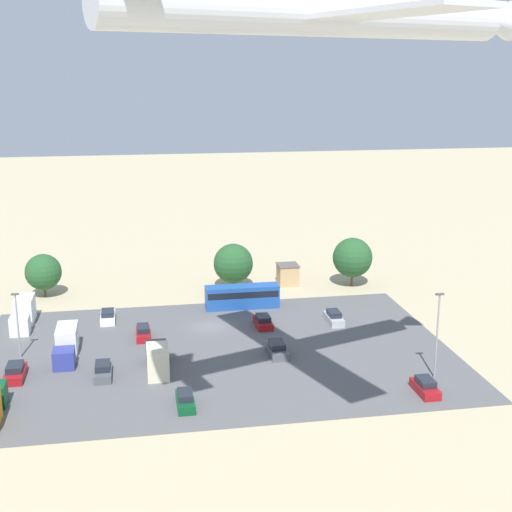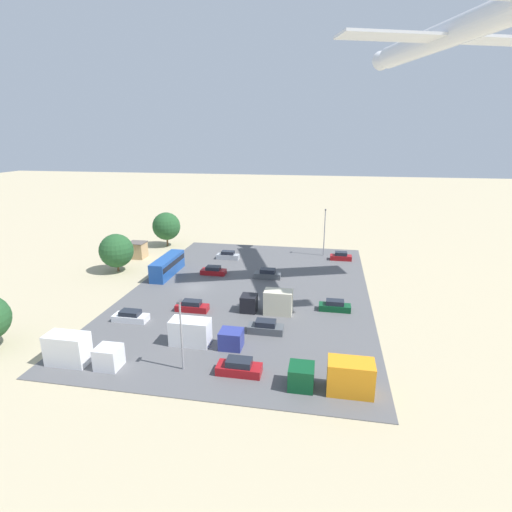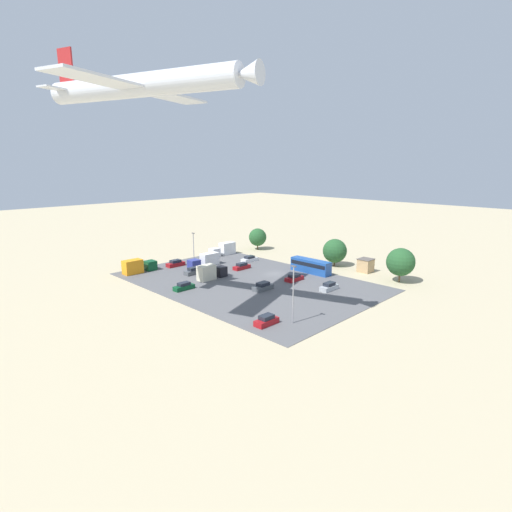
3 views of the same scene
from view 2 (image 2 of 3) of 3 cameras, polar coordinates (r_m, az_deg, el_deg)
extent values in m
plane|color=tan|center=(65.86, -8.74, -4.55)|extent=(400.00, 400.00, 0.00)
cube|color=#565659|center=(63.59, -0.99, -5.10)|extent=(55.34, 37.16, 0.08)
cube|color=tan|center=(84.20, -16.56, 0.79)|extent=(3.01, 3.17, 3.14)
cube|color=#59514C|center=(83.79, -16.65, 1.86)|extent=(3.25, 3.41, 0.12)
cube|color=#1E4C9E|center=(72.40, -12.52, -1.37)|extent=(10.33, 2.50, 3.20)
cube|color=black|center=(72.23, -12.55, -0.94)|extent=(9.92, 2.54, 0.90)
cube|color=maroon|center=(57.34, -9.11, -7.31)|extent=(1.73, 4.59, 0.89)
cube|color=#1E232D|center=(57.03, -9.15, -6.60)|extent=(1.46, 2.57, 0.66)
cube|color=silver|center=(56.29, -17.46, -8.41)|extent=(1.92, 4.64, 0.84)
cube|color=#1E232D|center=(56.00, -17.52, -7.74)|extent=(1.61, 2.60, 0.62)
cube|color=#4C5156|center=(69.31, 1.68, -2.77)|extent=(1.98, 4.57, 0.95)
cube|color=#1E232D|center=(69.04, 1.68, -2.13)|extent=(1.66, 2.56, 0.70)
cube|color=#0C4723|center=(57.81, 11.18, -7.22)|extent=(1.70, 4.42, 0.89)
cube|color=#1E232D|center=(57.50, 11.22, -6.51)|extent=(1.43, 2.48, 0.66)
cube|color=maroon|center=(71.55, -6.10, -2.27)|extent=(2.00, 4.40, 0.86)
cube|color=#1E232D|center=(71.32, -6.12, -1.70)|extent=(1.68, 2.47, 0.63)
cube|color=#4C5156|center=(50.74, 1.39, -10.39)|extent=(1.86, 4.45, 0.95)
cube|color=#1E232D|center=(50.37, 1.40, -9.55)|extent=(1.56, 2.49, 0.70)
cube|color=#ADB2B7|center=(80.16, -4.02, -0.09)|extent=(1.78, 4.47, 0.94)
cube|color=#1E232D|center=(79.93, -4.03, 0.47)|extent=(1.49, 2.50, 0.69)
cube|color=maroon|center=(42.95, -2.42, -15.86)|extent=(1.98, 4.66, 0.95)
cube|color=#1E232D|center=(42.52, -2.44, -14.93)|extent=(1.66, 2.61, 0.69)
cube|color=maroon|center=(81.12, 12.02, -0.22)|extent=(1.84, 4.21, 0.94)
cube|color=#1E232D|center=(80.89, 12.06, 0.34)|extent=(1.54, 2.36, 0.69)
cube|color=navy|center=(47.26, -3.56, -11.76)|extent=(2.37, 2.62, 2.16)
cube|color=white|center=(48.37, -9.37, -10.65)|extent=(2.37, 4.65, 3.08)
cube|color=#0C4723|center=(40.85, 6.48, -16.72)|extent=(2.55, 2.46, 2.30)
cube|color=orange|center=(40.65, 13.34, -16.46)|extent=(2.55, 4.38, 3.29)
cube|color=black|center=(56.27, -1.02, -6.76)|extent=(2.35, 2.19, 2.35)
cube|color=beige|center=(55.46, 3.20, -6.58)|extent=(2.35, 3.89, 3.35)
cube|color=silver|center=(46.23, -20.30, -13.40)|extent=(2.36, 2.51, 2.39)
cube|color=white|center=(48.43, -25.30, -11.89)|extent=(2.36, 4.46, 3.41)
cylinder|color=brown|center=(76.98, -19.10, -1.49)|extent=(0.36, 0.36, 1.66)
sphere|color=#235128|center=(76.12, -19.32, 0.73)|extent=(6.06, 6.06, 6.06)
cylinder|color=brown|center=(91.80, -12.54, 2.09)|extent=(0.36, 0.36, 2.25)
sphere|color=#235128|center=(91.02, -12.68, 4.18)|extent=(6.13, 6.13, 6.13)
cylinder|color=gray|center=(82.45, 9.75, 3.21)|extent=(0.20, 0.20, 9.35)
cube|color=#4C4C51|center=(81.48, 9.91, 6.53)|extent=(0.90, 0.28, 0.20)
cylinder|color=gray|center=(42.62, -10.59, -11.30)|extent=(0.20, 0.20, 7.55)
cube|color=#4C4C51|center=(40.93, -10.89, -6.40)|extent=(0.90, 0.28, 0.20)
cylinder|color=silver|center=(65.39, 25.84, 26.64)|extent=(32.77, 14.47, 3.43)
cone|color=silver|center=(80.72, 18.04, 25.21)|extent=(4.65, 4.33, 3.26)
cube|color=silver|center=(65.29, 25.77, 26.21)|extent=(14.54, 30.04, 0.36)
camera|label=1|loc=(83.14, 66.92, 13.09)|focal=50.00mm
camera|label=3|loc=(127.90, 33.02, 14.84)|focal=28.00mm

